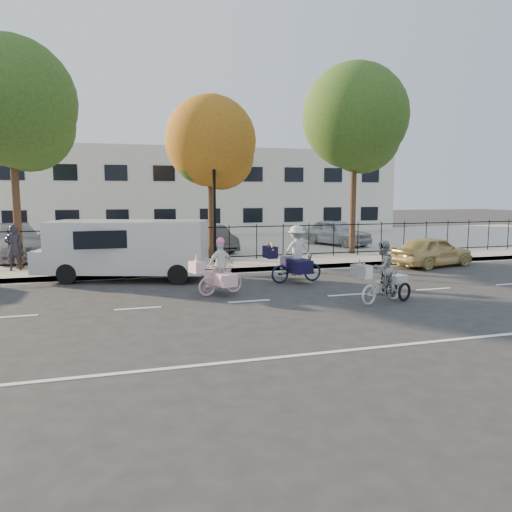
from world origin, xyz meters
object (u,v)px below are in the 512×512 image
object	(u,v)px
lamppost	(214,189)
lot_car_b	(144,241)
bull_bike	(296,260)
lot_car_c	(213,238)
pedestrian	(14,248)
unicorn_bike	(220,274)
gold_sedan	(432,251)
lot_car_d	(336,232)
white_van	(126,248)
zebra_trike	(382,279)
lot_car_a	(16,242)

from	to	relation	value
lamppost	lot_car_b	distance (m)	4.50
bull_bike	lot_car_b	size ratio (longest dim) A/B	0.42
lot_car_c	pedestrian	bearing A→B (deg)	-163.66
lamppost	unicorn_bike	distance (m)	6.30
gold_sedan	lot_car_c	distance (m)	10.11
lot_car_c	lot_car_d	distance (m)	6.99
unicorn_bike	lot_car_b	bearing A→B (deg)	-6.75
unicorn_bike	white_van	size ratio (longest dim) A/B	0.28
lot_car_b	lot_car_c	size ratio (longest dim) A/B	1.33
white_van	lot_car_c	xyz separation A→B (m)	(4.34, 6.19, -0.36)
white_van	lot_car_d	xyz separation A→B (m)	(11.29, 6.96, -0.28)
gold_sedan	pedestrian	bearing A→B (deg)	66.41
zebra_trike	unicorn_bike	size ratio (longest dim) A/B	1.14
white_van	lot_car_c	size ratio (longest dim) A/B	1.65
bull_bike	lot_car_c	bearing A→B (deg)	2.96
zebra_trike	gold_sedan	bearing A→B (deg)	-66.53
zebra_trike	lot_car_c	size ratio (longest dim) A/B	0.53
lot_car_c	lot_car_d	bearing A→B (deg)	-2.70
zebra_trike	pedestrian	world-z (taller)	pedestrian
zebra_trike	lot_car_c	xyz separation A→B (m)	(-2.23, 11.84, 0.11)
bull_bike	pedestrian	world-z (taller)	bull_bike
pedestrian	zebra_trike	bearing A→B (deg)	135.28
zebra_trike	gold_sedan	xyz separation A→B (m)	(5.46, 5.28, -0.04)
lamppost	gold_sedan	bearing A→B (deg)	-17.59
lot_car_b	lot_car_d	bearing A→B (deg)	8.23
gold_sedan	lot_car_b	distance (m)	12.37
zebra_trike	lot_car_a	bearing A→B (deg)	23.01
lot_car_a	bull_bike	bearing A→B (deg)	-54.97
white_van	zebra_trike	bearing A→B (deg)	-22.36
lot_car_c	lot_car_d	xyz separation A→B (m)	(6.95, 0.77, 0.08)
pedestrian	lot_car_d	bearing A→B (deg)	-170.31
lot_car_d	zebra_trike	bearing A→B (deg)	-132.30
pedestrian	lot_car_c	distance (m)	9.08
lamppost	lot_car_a	world-z (taller)	lamppost
lot_car_b	gold_sedan	bearing A→B (deg)	-28.22
lot_car_c	unicorn_bike	bearing A→B (deg)	-109.73
bull_bike	white_van	bearing A→B (deg)	64.29
lamppost	lot_car_d	bearing A→B (deg)	31.20
gold_sedan	pedestrian	xyz separation A→B (m)	(-15.89, 2.67, 0.37)
unicorn_bike	lot_car_a	size ratio (longest dim) A/B	0.34
white_van	bull_bike	bearing A→B (deg)	-2.96
pedestrian	unicorn_bike	bearing A→B (deg)	130.96
lamppost	lot_car_c	world-z (taller)	lamppost
zebra_trike	white_van	distance (m)	8.68
lamppost	lot_car_c	xyz separation A→B (m)	(0.74, 3.89, -2.35)
lot_car_c	white_van	bearing A→B (deg)	-134.05
lamppost	lot_car_a	bearing A→B (deg)	156.10
lamppost	lot_car_a	xyz separation A→B (m)	(-7.96, 3.53, -2.23)
zebra_trike	lot_car_a	distance (m)	15.85
lot_car_a	lot_car_b	bearing A→B (deg)	-23.20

